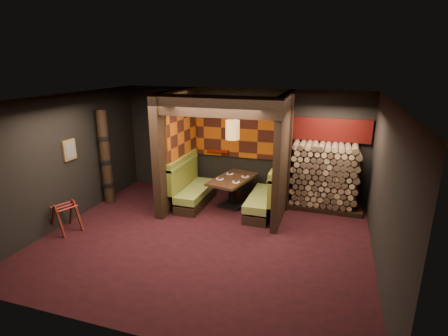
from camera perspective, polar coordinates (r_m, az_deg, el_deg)
floor at (r=7.35m, az=-3.15°, el=-11.56°), size 6.50×5.50×0.02m
ceiling at (r=6.48m, az=-3.57°, el=11.29°), size 6.50×5.50×0.02m
wall_back at (r=9.32m, az=2.74°, el=4.14°), size 6.50×0.02×2.85m
wall_front at (r=4.52m, az=-16.20°, el=-11.17°), size 6.50×0.02×2.85m
wall_left at (r=8.48m, az=-24.40°, el=1.29°), size 0.02×5.50×2.85m
wall_right at (r=6.43m, az=24.96°, el=-3.51°), size 0.02×5.50×2.85m
partition_left at (r=8.76m, az=-7.75°, el=3.15°), size 0.20×2.20×2.85m
partition_right at (r=8.06m, az=9.72°, el=1.84°), size 0.15×2.10×2.85m
header_beam at (r=7.17m, az=-1.68°, el=10.03°), size 2.85×0.18×0.44m
tapa_back_panel at (r=9.20m, az=2.54°, el=6.48°), size 2.40×0.06×1.55m
tapa_side_panel at (r=8.77m, az=-6.66°, el=6.06°), size 0.04×1.85×1.45m
lacquer_shelf at (r=9.44m, az=-0.97°, el=2.80°), size 0.60×0.12×0.07m
booth_bench_left at (r=8.91m, az=-5.22°, el=-3.43°), size 0.68×1.60×1.14m
booth_bench_right at (r=8.39m, az=6.83°, el=-4.80°), size 0.68×1.60×1.14m
dining_table at (r=8.71m, az=1.43°, el=-3.08°), size 1.06×1.54×0.74m
place_settings at (r=8.62m, az=1.44°, el=-1.55°), size 0.72×0.75×0.03m
pendant_lamp at (r=8.27m, az=1.41°, el=6.25°), size 0.33×0.33×1.12m
framed_picture at (r=8.47m, az=-23.90°, el=2.71°), size 0.05×0.36×0.46m
luggage_rack at (r=8.26m, az=-24.45°, el=-7.12°), size 0.75×0.64×0.69m
totem_column at (r=9.22m, az=-18.77°, el=1.57°), size 0.31×0.31×2.40m
firewood_stack at (r=8.79m, az=16.51°, el=-1.48°), size 1.73×0.70×1.64m
mosaic_header at (r=8.84m, az=17.18°, el=5.95°), size 1.83×0.10×0.56m
bay_front_post at (r=8.30m, az=10.60°, el=2.23°), size 0.08×0.08×2.85m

